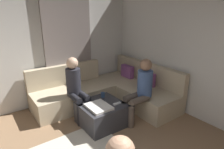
{
  "coord_description": "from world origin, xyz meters",
  "views": [
    {
      "loc": [
        1.22,
        -0.44,
        2.04
      ],
      "look_at": [
        -1.63,
        1.63,
        0.85
      ],
      "focal_mm": 30.96,
      "sensor_mm": 36.0,
      "label": 1
    }
  ],
  "objects_px": {
    "coffee_mug": "(103,95)",
    "game_remote": "(117,104)",
    "ottoman": "(101,114)",
    "person_on_couch_back": "(141,88)",
    "person_on_couch_side": "(76,86)",
    "sectional_couch": "(109,91)"
  },
  "relations": [
    {
      "from": "sectional_couch",
      "to": "game_remote",
      "type": "xyz_separation_m",
      "value": [
        0.83,
        -0.41,
        0.15
      ]
    },
    {
      "from": "sectional_couch",
      "to": "person_on_couch_side",
      "type": "relative_size",
      "value": 2.12
    },
    {
      "from": "ottoman",
      "to": "person_on_couch_side",
      "type": "distance_m",
      "value": 0.71
    },
    {
      "from": "person_on_couch_side",
      "to": "game_remote",
      "type": "bearing_deg",
      "value": 124.44
    },
    {
      "from": "ottoman",
      "to": "person_on_couch_back",
      "type": "distance_m",
      "value": 0.87
    },
    {
      "from": "game_remote",
      "to": "person_on_couch_side",
      "type": "bearing_deg",
      "value": -145.56
    },
    {
      "from": "ottoman",
      "to": "person_on_couch_back",
      "type": "height_order",
      "value": "person_on_couch_back"
    },
    {
      "from": "game_remote",
      "to": "person_on_couch_back",
      "type": "xyz_separation_m",
      "value": [
        0.12,
        0.47,
        0.23
      ]
    },
    {
      "from": "sectional_couch",
      "to": "coffee_mug",
      "type": "height_order",
      "value": "sectional_couch"
    },
    {
      "from": "coffee_mug",
      "to": "person_on_couch_side",
      "type": "height_order",
      "value": "person_on_couch_side"
    },
    {
      "from": "ottoman",
      "to": "game_remote",
      "type": "bearing_deg",
      "value": 50.71
    },
    {
      "from": "game_remote",
      "to": "ottoman",
      "type": "bearing_deg",
      "value": -129.29
    },
    {
      "from": "coffee_mug",
      "to": "person_on_couch_back",
      "type": "bearing_deg",
      "value": 44.31
    },
    {
      "from": "coffee_mug",
      "to": "person_on_couch_back",
      "type": "relative_size",
      "value": 0.08
    },
    {
      "from": "game_remote",
      "to": "person_on_couch_back",
      "type": "height_order",
      "value": "person_on_couch_back"
    },
    {
      "from": "coffee_mug",
      "to": "ottoman",
      "type": "bearing_deg",
      "value": -39.29
    },
    {
      "from": "ottoman",
      "to": "game_remote",
      "type": "xyz_separation_m",
      "value": [
        0.18,
        0.22,
        0.22
      ]
    },
    {
      "from": "ottoman",
      "to": "person_on_couch_side",
      "type": "bearing_deg",
      "value": -153.79
    },
    {
      "from": "person_on_couch_back",
      "to": "person_on_couch_side",
      "type": "distance_m",
      "value": 1.23
    },
    {
      "from": "ottoman",
      "to": "coffee_mug",
      "type": "bearing_deg",
      "value": 140.71
    },
    {
      "from": "coffee_mug",
      "to": "game_remote",
      "type": "relative_size",
      "value": 0.63
    },
    {
      "from": "ottoman",
      "to": "sectional_couch",
      "type": "bearing_deg",
      "value": 135.73
    }
  ]
}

